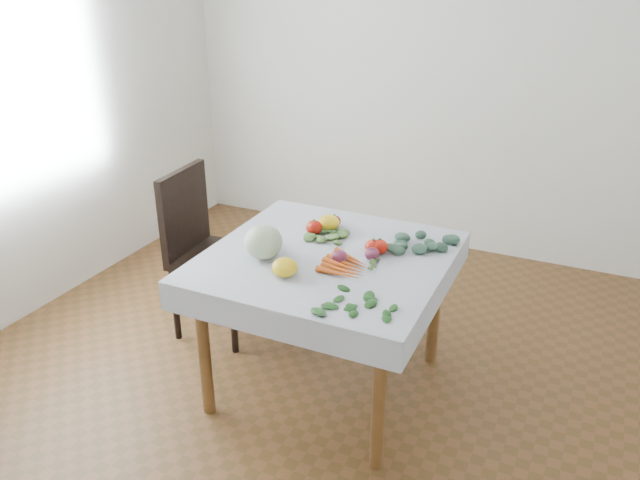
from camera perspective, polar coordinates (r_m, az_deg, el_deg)
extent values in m
plane|color=brown|center=(3.38, 0.60, -12.98)|extent=(4.00, 4.00, 0.00)
cube|color=white|center=(4.64, 11.29, 15.22)|extent=(4.00, 0.04, 2.70)
cube|color=white|center=(4.02, -26.90, 11.74)|extent=(0.04, 4.00, 2.70)
cube|color=brown|center=(3.00, 0.66, -1.82)|extent=(1.00, 1.00, 0.04)
cylinder|color=brown|center=(3.05, -10.54, -9.90)|extent=(0.06, 0.06, 0.71)
cylinder|color=brown|center=(2.72, 5.41, -14.45)|extent=(0.06, 0.06, 0.71)
cylinder|color=brown|center=(3.69, -2.79, -3.03)|extent=(0.06, 0.06, 0.71)
cylinder|color=brown|center=(3.42, 10.48, -5.85)|extent=(0.06, 0.06, 0.71)
cube|color=silver|center=(2.99, 0.66, -1.42)|extent=(1.12, 1.12, 0.01)
cube|color=black|center=(3.65, -9.34, -1.60)|extent=(0.47, 0.47, 0.04)
cube|color=black|center=(3.64, -12.34, 2.65)|extent=(0.07, 0.45, 0.49)
cylinder|color=black|center=(3.72, -13.09, -5.75)|extent=(0.04, 0.04, 0.45)
cylinder|color=black|center=(3.54, -7.93, -6.98)|extent=(0.04, 0.04, 0.45)
cylinder|color=black|center=(3.99, -10.10, -3.25)|extent=(0.04, 0.04, 0.45)
cylinder|color=black|center=(3.82, -5.19, -4.25)|extent=(0.04, 0.04, 0.45)
ellipsoid|color=#B0C7A6|center=(2.94, -5.19, -0.18)|extent=(0.21, 0.21, 0.16)
ellipsoid|color=#B5170C|center=(3.29, 1.31, 1.74)|extent=(0.07, 0.07, 0.06)
ellipsoid|color=#B5170C|center=(3.00, 5.49, -0.62)|extent=(0.09, 0.09, 0.07)
ellipsoid|color=#B5170C|center=(3.20, -0.53, 1.15)|extent=(0.10, 0.10, 0.07)
ellipsoid|color=#B5170C|center=(3.00, 4.88, -0.62)|extent=(0.10, 0.10, 0.07)
ellipsoid|color=yellow|center=(3.25, 0.80, 1.61)|extent=(0.15, 0.15, 0.08)
ellipsoid|color=yellow|center=(2.78, -3.23, -2.51)|extent=(0.14, 0.14, 0.08)
ellipsoid|color=#57183C|center=(2.90, 1.80, -1.55)|extent=(0.08, 0.08, 0.06)
ellipsoid|color=#57183C|center=(2.94, 4.78, -1.26)|extent=(0.09, 0.09, 0.06)
ellipsoid|color=#BECA74|center=(3.06, -4.35, -0.25)|extent=(0.06, 0.06, 0.05)
ellipsoid|color=#BECA74|center=(3.08, -5.00, -0.07)|extent=(0.06, 0.06, 0.05)
ellipsoid|color=#BECA74|center=(3.02, -4.48, -0.58)|extent=(0.06, 0.06, 0.05)
ellipsoid|color=#BECA74|center=(3.09, -3.73, 0.07)|extent=(0.06, 0.06, 0.05)
cone|color=#D45B17|center=(2.92, 3.12, -1.64)|extent=(0.21, 0.13, 0.03)
cone|color=#D45B17|center=(2.89, 2.86, -1.92)|extent=(0.22, 0.11, 0.03)
cone|color=#D45B17|center=(2.87, 2.59, -2.20)|extent=(0.22, 0.09, 0.03)
cone|color=#D45B17|center=(2.84, 2.32, -2.49)|extent=(0.22, 0.08, 0.03)
cone|color=#D45B17|center=(2.81, 2.04, -2.79)|extent=(0.22, 0.06, 0.03)
cone|color=#D45B17|center=(2.78, 1.76, -3.09)|extent=(0.22, 0.04, 0.03)
ellipsoid|color=#385C45|center=(3.08, 9.88, -0.56)|extent=(0.06, 0.06, 0.04)
ellipsoid|color=#385C45|center=(3.11, 9.37, -0.24)|extent=(0.06, 0.06, 0.04)
ellipsoid|color=#385C45|center=(3.06, 9.20, -0.67)|extent=(0.06, 0.06, 0.04)
ellipsoid|color=#385C45|center=(3.10, 10.46, -0.42)|extent=(0.06, 0.06, 0.04)
ellipsoid|color=#385C45|center=(3.11, 8.43, -0.20)|extent=(0.06, 0.06, 0.04)
ellipsoid|color=#385C45|center=(3.03, 10.19, -0.96)|extent=(0.06, 0.06, 0.04)
ellipsoid|color=#385C45|center=(3.15, 9.96, 0.03)|extent=(0.06, 0.06, 0.04)
ellipsoid|color=#385C45|center=(3.05, 8.00, -0.64)|extent=(0.06, 0.06, 0.04)
ellipsoid|color=#385C45|center=(3.07, 11.52, -0.78)|extent=(0.06, 0.06, 0.04)
ellipsoid|color=#385C45|center=(3.16, 8.25, 0.27)|extent=(0.06, 0.06, 0.04)
ellipsoid|color=#385C45|center=(2.99, 9.31, -1.29)|extent=(0.06, 0.06, 0.04)
ellipsoid|color=#385C45|center=(3.15, 11.43, -0.05)|extent=(0.06, 0.06, 0.04)
ellipsoid|color=#174A17|center=(2.54, 3.97, -6.20)|extent=(0.07, 0.04, 0.01)
ellipsoid|color=#174A17|center=(2.57, 3.47, -5.78)|extent=(0.07, 0.04, 0.01)
ellipsoid|color=#174A17|center=(2.53, 3.18, -6.35)|extent=(0.07, 0.04, 0.01)
ellipsoid|color=#174A17|center=(2.56, 4.59, -6.00)|extent=(0.07, 0.04, 0.01)
ellipsoid|color=#174A17|center=(2.57, 2.50, -5.75)|extent=(0.07, 0.04, 0.01)
ellipsoid|color=#174A17|center=(2.51, 4.15, -6.69)|extent=(0.07, 0.04, 0.01)
ellipsoid|color=#174A17|center=(2.60, 4.15, -5.45)|extent=(0.07, 0.04, 0.01)
ellipsoid|color=#174A17|center=(2.53, 1.98, -6.30)|extent=(0.07, 0.04, 0.01)
ellipsoid|color=#174A17|center=(2.53, 5.56, -6.44)|extent=(0.07, 0.04, 0.01)
ellipsoid|color=#174A17|center=(2.62, 2.46, -5.18)|extent=(0.07, 0.04, 0.01)
ellipsoid|color=#174A17|center=(2.48, 3.17, -7.09)|extent=(0.07, 0.04, 0.01)
ellipsoid|color=#174A17|center=(2.60, 5.63, -5.54)|extent=(0.07, 0.04, 0.01)
ellipsoid|color=#174A17|center=(2.57, 0.85, -5.73)|extent=(0.07, 0.04, 0.01)
ellipsoid|color=#174A17|center=(2.47, 5.68, -7.21)|extent=(0.07, 0.04, 0.01)
ellipsoid|color=#4B6D32|center=(3.17, 0.67, 0.48)|extent=(0.05, 0.05, 0.02)
ellipsoid|color=#4B6D32|center=(3.20, 0.37, 0.70)|extent=(0.05, 0.05, 0.02)
ellipsoid|color=#4B6D32|center=(3.16, 0.15, 0.41)|extent=(0.05, 0.05, 0.02)
ellipsoid|color=#4B6D32|center=(3.19, 1.08, 0.57)|extent=(0.05, 0.05, 0.02)
ellipsoid|color=#4B6D32|center=(3.20, -0.25, 0.72)|extent=(0.05, 0.05, 0.02)
ellipsoid|color=#4B6D32|center=(3.14, 0.76, 0.23)|extent=(0.05, 0.05, 0.02)
ellipsoid|color=#4B6D32|center=(3.22, 0.84, 0.86)|extent=(0.05, 0.05, 0.02)
ellipsoid|color=#4B6D32|center=(3.17, -0.62, 0.44)|extent=(0.05, 0.05, 0.02)
ellipsoid|color=#4B6D32|center=(3.16, 1.68, 0.34)|extent=(0.05, 0.05, 0.02)
ellipsoid|color=#4B6D32|center=(3.24, -0.25, 1.01)|extent=(0.05, 0.05, 0.02)
ellipsoid|color=#4B6D32|center=(3.12, 0.10, 0.03)|extent=(0.05, 0.05, 0.02)
ellipsoid|color=#4B6D32|center=(3.22, 1.80, 0.80)|extent=(0.05, 0.05, 0.02)
ellipsoid|color=#4B6D32|center=(3.21, -1.32, 0.73)|extent=(0.05, 0.05, 0.02)
ellipsoid|color=#4B6D32|center=(3.11, 1.70, -0.05)|extent=(0.05, 0.05, 0.02)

